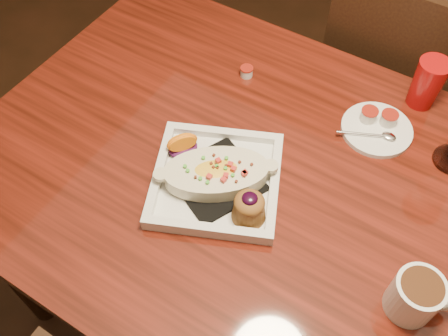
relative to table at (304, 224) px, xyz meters
The scene contains 8 objects.
floor 0.65m from the table, ahead, with size 7.00×7.00×0.00m, color #321A10.
table is the anchor object (origin of this frame).
chair_far 0.65m from the table, 90.00° to the left, with size 0.42×0.42×0.93m.
plate 0.23m from the table, 158.44° to the right, with size 0.34×0.34×0.08m.
coffee_mug 0.30m from the table, 23.52° to the right, with size 0.12×0.09×0.09m.
saucer 0.27m from the table, 80.62° to the left, with size 0.16×0.16×0.11m.
creamer_loose 0.40m from the table, 140.42° to the left, with size 0.03×0.03×0.03m.
red_tumbler 0.42m from the table, 75.94° to the left, with size 0.07×0.07×0.12m, color #B10C0C.
Camera 1 is at (0.13, -0.55, 1.61)m, focal length 40.00 mm.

